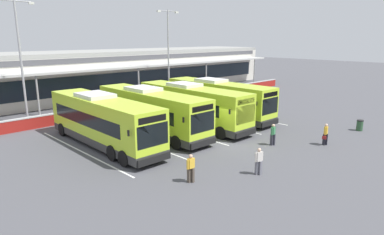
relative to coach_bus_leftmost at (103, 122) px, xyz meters
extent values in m
plane|color=#4C4C51|center=(6.52, -6.00, -1.79)|extent=(200.00, 200.00, 0.00)
cube|color=beige|center=(6.52, 21.00, 0.96)|extent=(70.00, 10.00, 5.50)
cube|color=#19232D|center=(6.52, 15.98, 0.51)|extent=(66.00, 0.08, 2.20)
cube|color=#4C4C51|center=(6.52, 15.97, 3.36)|extent=(68.00, 0.08, 0.60)
cube|color=beige|center=(6.52, 14.50, 2.41)|extent=(67.00, 3.00, 0.24)
cube|color=gray|center=(6.52, 21.00, 3.96)|extent=(70.00, 10.00, 0.50)
cylinder|color=#999999|center=(0.32, 13.30, 0.31)|extent=(0.20, 0.20, 4.20)
cylinder|color=#999999|center=(12.72, 13.30, 0.31)|extent=(0.20, 0.20, 4.20)
cylinder|color=#999999|center=(25.12, 13.30, 0.31)|extent=(0.20, 0.20, 4.20)
cylinder|color=#999999|center=(37.52, 13.30, 0.31)|extent=(0.20, 0.20, 4.20)
cube|color=maroon|center=(6.52, 8.50, -1.29)|extent=(60.00, 0.36, 1.00)
cube|color=#B2B2B2|center=(6.52, 8.50, -0.74)|extent=(60.00, 0.40, 0.10)
cube|color=#B7DB2D|center=(0.00, -0.04, 0.12)|extent=(2.77, 12.05, 3.19)
cube|color=#333333|center=(0.00, -0.04, -1.19)|extent=(2.79, 12.07, 0.56)
cube|color=black|center=(0.01, 0.36, 0.36)|extent=(2.76, 9.65, 0.96)
cube|color=black|center=(-0.11, -5.99, 0.26)|extent=(2.31, 0.14, 1.40)
cube|color=black|center=(-0.11, -6.00, 1.26)|extent=(2.05, 0.12, 0.40)
cube|color=silver|center=(0.02, 0.96, 1.85)|extent=(2.10, 2.84, 0.28)
cube|color=black|center=(-0.11, -6.10, -1.24)|extent=(2.45, 0.21, 0.44)
cube|color=black|center=(1.35, -5.66, 0.61)|extent=(0.08, 0.12, 0.36)
cube|color=black|center=(-1.56, -5.61, 0.61)|extent=(0.08, 0.12, 0.36)
cylinder|color=black|center=(1.28, 4.54, -1.27)|extent=(0.34, 1.05, 1.04)
cylinder|color=black|center=(-1.11, 4.58, -1.27)|extent=(0.34, 1.05, 1.04)
cylinder|color=black|center=(1.13, -3.26, -1.27)|extent=(0.34, 1.05, 1.04)
cylinder|color=black|center=(-1.26, -3.22, -1.27)|extent=(0.34, 1.05, 1.04)
cylinder|color=black|center=(1.11, -4.66, -1.27)|extent=(0.34, 1.05, 1.04)
cylinder|color=black|center=(-1.28, -4.62, -1.27)|extent=(0.34, 1.05, 1.04)
cube|color=#B7DB2D|center=(4.45, 0.08, 0.12)|extent=(2.77, 12.05, 3.19)
cube|color=#333333|center=(4.45, 0.08, -1.19)|extent=(2.79, 12.07, 0.56)
cube|color=black|center=(4.46, 0.48, 0.36)|extent=(2.76, 9.65, 0.96)
cube|color=black|center=(4.34, -5.86, 0.26)|extent=(2.31, 0.14, 1.40)
cube|color=black|center=(4.34, -5.87, 1.26)|extent=(2.05, 0.12, 0.40)
cube|color=silver|center=(4.47, 1.08, 1.85)|extent=(2.10, 2.84, 0.28)
cube|color=black|center=(4.34, -5.97, -1.24)|extent=(2.45, 0.21, 0.44)
cube|color=black|center=(5.80, -5.54, 0.61)|extent=(0.08, 0.12, 0.36)
cube|color=black|center=(2.89, -5.49, 0.61)|extent=(0.08, 0.12, 0.36)
cylinder|color=black|center=(5.73, 4.66, -1.27)|extent=(0.34, 1.05, 1.04)
cylinder|color=black|center=(3.34, 4.71, -1.27)|extent=(0.34, 1.05, 1.04)
cylinder|color=black|center=(5.59, -3.14, -1.27)|extent=(0.34, 1.05, 1.04)
cylinder|color=black|center=(3.20, -3.09, -1.27)|extent=(0.34, 1.05, 1.04)
cylinder|color=black|center=(5.56, -4.54, -1.27)|extent=(0.34, 1.05, 1.04)
cylinder|color=black|center=(3.17, -4.49, -1.27)|extent=(0.34, 1.05, 1.04)
cube|color=#B7DB2D|center=(8.63, -0.47, 0.12)|extent=(2.77, 12.05, 3.19)
cube|color=#333333|center=(8.63, -0.47, -1.19)|extent=(2.79, 12.07, 0.56)
cube|color=black|center=(8.64, -0.07, 0.36)|extent=(2.76, 9.65, 0.96)
cube|color=black|center=(8.52, -6.42, 0.26)|extent=(2.31, 0.14, 1.40)
cube|color=black|center=(8.52, -6.43, 1.26)|extent=(2.05, 0.12, 0.40)
cube|color=silver|center=(8.65, 0.53, 1.85)|extent=(2.10, 2.84, 0.28)
cube|color=black|center=(8.52, -6.53, -1.24)|extent=(2.45, 0.21, 0.44)
cube|color=black|center=(9.98, -6.10, 0.61)|extent=(0.08, 0.12, 0.36)
cube|color=black|center=(7.07, -6.04, 0.61)|extent=(0.08, 0.12, 0.36)
cylinder|color=black|center=(9.91, 4.10, -1.27)|extent=(0.34, 1.05, 1.04)
cylinder|color=black|center=(7.52, 4.15, -1.27)|extent=(0.34, 1.05, 1.04)
cylinder|color=black|center=(9.76, -3.69, -1.27)|extent=(0.34, 1.05, 1.04)
cylinder|color=black|center=(7.37, -3.65, -1.27)|extent=(0.34, 1.05, 1.04)
cylinder|color=black|center=(9.74, -5.09, -1.27)|extent=(0.34, 1.05, 1.04)
cylinder|color=black|center=(7.35, -5.05, -1.27)|extent=(0.34, 1.05, 1.04)
cube|color=#B7DB2D|center=(12.70, -0.02, 0.12)|extent=(2.77, 12.05, 3.19)
cube|color=#333333|center=(12.70, -0.02, -1.19)|extent=(2.79, 12.07, 0.56)
cube|color=black|center=(12.70, 0.38, 0.36)|extent=(2.76, 9.65, 0.96)
cube|color=black|center=(12.58, -5.97, 0.26)|extent=(2.31, 0.14, 1.40)
cube|color=black|center=(12.58, -5.98, 1.26)|extent=(2.05, 0.12, 0.40)
cube|color=silver|center=(12.71, 0.98, 1.85)|extent=(2.10, 2.84, 0.28)
cube|color=black|center=(12.58, -6.08, -1.24)|extent=(2.45, 0.21, 0.44)
cube|color=black|center=(14.05, -5.65, 0.61)|extent=(0.08, 0.12, 0.36)
cube|color=black|center=(11.14, -5.59, 0.61)|extent=(0.08, 0.12, 0.36)
cylinder|color=black|center=(13.98, 4.56, -1.27)|extent=(0.34, 1.05, 1.04)
cylinder|color=black|center=(11.59, 4.60, -1.27)|extent=(0.34, 1.05, 1.04)
cylinder|color=black|center=(13.83, -3.24, -1.27)|extent=(0.34, 1.05, 1.04)
cylinder|color=black|center=(11.44, -3.20, -1.27)|extent=(0.34, 1.05, 1.04)
cylinder|color=black|center=(13.80, -4.64, -1.27)|extent=(0.34, 1.05, 1.04)
cylinder|color=black|center=(11.42, -4.60, -1.27)|extent=(0.34, 1.05, 1.04)
cube|color=silver|center=(-1.88, 0.00, -1.78)|extent=(0.14, 13.00, 0.01)
cube|color=silver|center=(2.32, 0.00, -1.78)|extent=(0.14, 13.00, 0.01)
cube|color=silver|center=(6.52, 0.00, -1.78)|extent=(0.14, 13.00, 0.01)
cube|color=silver|center=(10.72, 0.00, -1.78)|extent=(0.14, 13.00, 0.01)
cube|color=silver|center=(14.92, 0.00, -1.78)|extent=(0.14, 13.00, 0.01)
cube|color=black|center=(11.64, -11.34, -1.37)|extent=(0.17, 0.20, 0.84)
cube|color=black|center=(11.82, -11.43, -1.37)|extent=(0.17, 0.20, 0.84)
cube|color=gold|center=(11.73, -11.39, -0.67)|extent=(0.38, 0.28, 0.56)
cube|color=gold|center=(11.52, -11.43, -0.69)|extent=(0.11, 0.12, 0.54)
cube|color=gold|center=(11.95, -11.34, -0.69)|extent=(0.11, 0.12, 0.54)
sphere|color=#DBB293|center=(11.73, -11.39, -0.28)|extent=(0.22, 0.22, 0.22)
cube|color=maroon|center=(11.45, -11.43, -1.16)|extent=(0.17, 0.30, 0.22)
cylinder|color=maroon|center=(11.45, -11.43, -0.98)|extent=(0.02, 0.02, 0.16)
cube|color=#33333D|center=(8.82, -8.65, -1.37)|extent=(0.16, 0.20, 0.84)
cube|color=#33333D|center=(8.99, -8.75, -1.37)|extent=(0.16, 0.20, 0.84)
cube|color=#387F4C|center=(8.90, -8.70, -0.67)|extent=(0.37, 0.26, 0.56)
cube|color=#387F4C|center=(8.69, -8.73, -0.69)|extent=(0.10, 0.11, 0.54)
cube|color=#387F4C|center=(9.12, -8.67, -0.69)|extent=(0.10, 0.11, 0.54)
sphere|color=#DBB293|center=(8.90, -8.70, -0.28)|extent=(0.22, 0.22, 0.22)
cube|color=slate|center=(3.49, -11.06, -1.37)|extent=(0.19, 0.21, 0.84)
cube|color=slate|center=(3.61, -11.22, -1.37)|extent=(0.19, 0.21, 0.84)
cube|color=silver|center=(3.55, -11.14, -0.67)|extent=(0.39, 0.31, 0.56)
cube|color=silver|center=(3.34, -11.08, -0.69)|extent=(0.11, 0.12, 0.54)
cube|color=silver|center=(3.76, -11.20, -0.69)|extent=(0.11, 0.12, 0.54)
sphere|color=#DBB293|center=(3.55, -11.14, -0.28)|extent=(0.22, 0.22, 0.22)
cube|color=#4C4238|center=(-0.08, -9.10, -1.37)|extent=(0.15, 0.18, 0.84)
cube|color=#4C4238|center=(0.08, -9.22, -1.37)|extent=(0.15, 0.18, 0.84)
cube|color=gold|center=(0.00, -9.16, -0.67)|extent=(0.35, 0.23, 0.56)
cube|color=gold|center=(-0.22, -9.15, -0.69)|extent=(0.09, 0.10, 0.54)
cube|color=gold|center=(0.22, -9.17, -0.69)|extent=(0.09, 0.10, 0.54)
sphere|color=tan|center=(0.00, -9.16, -0.28)|extent=(0.22, 0.22, 0.22)
cylinder|color=#9E9EA3|center=(-1.63, 10.95, 3.71)|extent=(0.20, 0.20, 11.00)
cylinder|color=#9E9EA3|center=(-1.63, 10.95, 9.06)|extent=(2.80, 0.10, 0.10)
cube|color=silver|center=(-0.23, 10.95, 8.96)|extent=(0.44, 0.28, 0.20)
cylinder|color=#9E9EA3|center=(15.23, 10.40, 3.71)|extent=(0.20, 0.20, 11.00)
cylinder|color=#9E9EA3|center=(15.23, 10.40, 9.06)|extent=(2.80, 0.10, 0.10)
cube|color=silver|center=(13.83, 10.40, 8.96)|extent=(0.44, 0.28, 0.20)
cube|color=silver|center=(16.63, 10.40, 8.96)|extent=(0.44, 0.28, 0.20)
cylinder|color=#2D5133|center=(17.70, -11.71, -1.36)|extent=(0.52, 0.52, 0.85)
cylinder|color=black|center=(17.70, -11.71, -0.90)|extent=(0.54, 0.54, 0.08)
camera|label=1|loc=(-11.97, -21.46, 5.98)|focal=31.42mm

